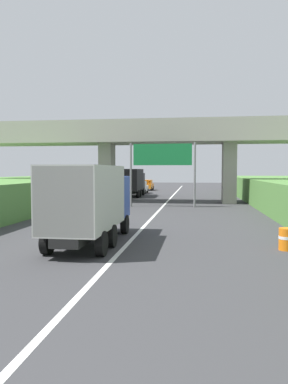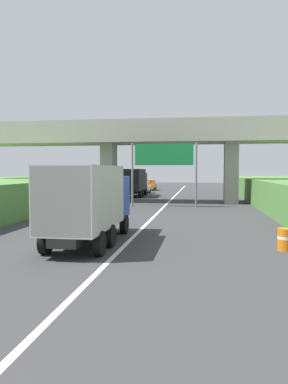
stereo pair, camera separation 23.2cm
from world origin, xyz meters
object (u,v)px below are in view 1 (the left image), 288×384
at_px(car_white, 140,187).
at_px(construction_barrel_2, 286,239).
at_px(car_orange, 147,185).
at_px(overhead_highway_sign, 162,159).
at_px(truck_black, 132,181).
at_px(truck_blue, 91,200).

height_order(car_white, construction_barrel_2, car_white).
bearing_deg(car_orange, construction_barrel_2, -75.48).
distance_m(overhead_highway_sign, car_orange, 28.50).
distance_m(overhead_highway_sign, truck_black, 13.71).
height_order(overhead_highway_sign, car_white, overhead_highway_sign).
xyz_separation_m(overhead_highway_sign, truck_blue, (-1.61, -16.98, -2.32)).
xyz_separation_m(truck_blue, car_orange, (-3.45, 44.83, -1.08)).
bearing_deg(truck_black, car_orange, 90.58).
bearing_deg(construction_barrel_2, overhead_highway_sign, 111.02).
bearing_deg(car_white, overhead_highway_sign, -75.76).
relative_size(truck_black, car_white, 1.78).
height_order(truck_black, construction_barrel_2, truck_black).
height_order(car_orange, car_white, same).
bearing_deg(truck_blue, car_orange, 94.40).
distance_m(car_orange, construction_barrel_2, 46.50).
distance_m(overhead_highway_sign, car_white, 20.18).
bearing_deg(truck_black, construction_barrel_2, -68.87).
height_order(truck_black, car_white, truck_black).
relative_size(car_white, construction_barrel_2, 4.56).
height_order(overhead_highway_sign, construction_barrel_2, overhead_highway_sign).
bearing_deg(car_orange, truck_blue, -85.60).
bearing_deg(overhead_highway_sign, car_white, 104.24).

